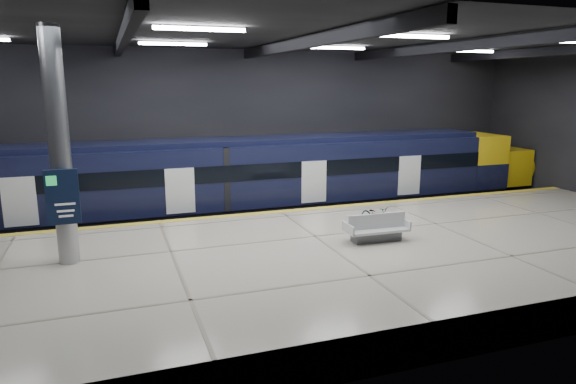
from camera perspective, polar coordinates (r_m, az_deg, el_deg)
name	(u,v)px	position (r m, az deg, el deg)	size (l,w,h in m)	color
ground	(305,257)	(19.39, 1.86, -7.22)	(30.00, 30.00, 0.00)	black
room_shell	(306,102)	(18.32, 1.98, 9.92)	(30.10, 16.10, 8.05)	black
platform	(332,265)	(17.04, 4.95, -8.07)	(30.00, 11.00, 1.10)	beige
safety_strip	(281,211)	(21.55, -0.77, -2.17)	(30.00, 0.40, 0.01)	yellow
rails	(263,219)	(24.35, -2.84, -3.01)	(30.00, 1.52, 0.16)	gray
train	(279,177)	(24.15, -1.02, 1.70)	(29.40, 2.84, 3.79)	black
bench	(376,231)	(17.78, 9.79, -4.33)	(2.20, 0.96, 0.96)	#595B60
bicycle	(376,216)	(19.66, 9.77, -2.60)	(0.51, 1.46, 0.77)	#99999E
pannier_bag	(362,222)	(19.44, 8.20, -3.36)	(0.30, 0.18, 0.35)	black
info_column	(60,151)	(16.19, -24.04, 4.14)	(0.90, 0.78, 6.90)	#9EA0A5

